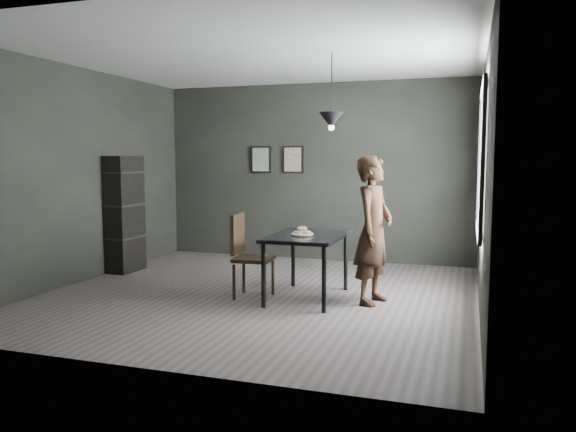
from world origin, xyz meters
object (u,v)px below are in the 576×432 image
(white_plate, at_px, (302,235))
(woman, at_px, (374,230))
(wood_chair, at_px, (246,250))
(shelf_unit, at_px, (125,214))
(cafe_table, at_px, (307,241))
(pendant_lamp, at_px, (331,120))

(white_plate, relative_size, woman, 0.14)
(wood_chair, distance_m, shelf_unit, 2.41)
(cafe_table, height_order, wood_chair, wood_chair)
(white_plate, distance_m, pendant_lamp, 1.34)
(white_plate, height_order, woman, woman)
(cafe_table, height_order, shelf_unit, shelf_unit)
(woman, height_order, shelf_unit, same)
(woman, bearing_deg, shelf_unit, 91.63)
(white_plate, height_order, wood_chair, wood_chair)
(cafe_table, relative_size, pendant_lamp, 1.39)
(pendant_lamp, bearing_deg, wood_chair, -164.66)
(cafe_table, bearing_deg, shelf_unit, 166.37)
(woman, bearing_deg, cafe_table, 103.97)
(white_plate, height_order, pendant_lamp, pendant_lamp)
(pendant_lamp, bearing_deg, cafe_table, -158.20)
(cafe_table, distance_m, wood_chair, 0.72)
(woman, distance_m, shelf_unit, 3.74)
(cafe_table, relative_size, wood_chair, 1.22)
(shelf_unit, bearing_deg, pendant_lamp, -8.47)
(wood_chair, bearing_deg, pendant_lamp, 10.56)
(shelf_unit, relative_size, pendant_lamp, 1.91)
(wood_chair, relative_size, pendant_lamp, 1.13)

